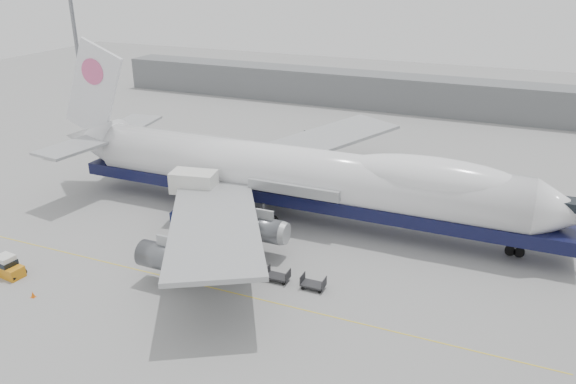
% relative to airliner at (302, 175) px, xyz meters
% --- Properties ---
extents(ground, '(260.00, 260.00, 0.00)m').
position_rel_airliner_xyz_m(ground, '(-0.64, -12.00, -5.62)').
color(ground, gray).
rests_on(ground, ground).
extents(apron_line, '(60.00, 0.15, 0.01)m').
position_rel_airliner_xyz_m(apron_line, '(-0.64, -18.00, -5.62)').
color(apron_line, gold).
rests_on(apron_line, ground).
extents(hangar, '(110.00, 8.00, 7.00)m').
position_rel_airliner_xyz_m(hangar, '(-10.64, 58.00, -2.12)').
color(hangar, slate).
rests_on(hangar, ground).
extents(floodlight_mast, '(2.40, 2.40, 25.43)m').
position_rel_airliner_xyz_m(floodlight_mast, '(-42.64, 12.00, 8.64)').
color(floodlight_mast, slate).
rests_on(floodlight_mast, ground).
extents(airliner, '(67.00, 55.30, 19.98)m').
position_rel_airliner_xyz_m(airliner, '(0.00, 0.00, 0.00)').
color(airliner, white).
rests_on(airliner, ground).
extents(catering_truck, '(6.06, 4.65, 6.25)m').
position_rel_airliner_xyz_m(catering_truck, '(-11.40, -5.54, -2.16)').
color(catering_truck, '#19214C').
rests_on(catering_truck, ground).
extents(baggage_tug, '(3.12, 1.92, 2.16)m').
position_rel_airliner_xyz_m(baggage_tug, '(-21.83, -23.86, -4.67)').
color(baggage_tug, orange).
rests_on(baggage_tug, ground).
extents(traffic_cone, '(0.41, 0.41, 0.60)m').
position_rel_airliner_xyz_m(traffic_cone, '(-16.63, -25.90, -5.34)').
color(traffic_cone, '#E75F0C').
rests_on(traffic_cone, ground).
extents(dolly_0, '(2.30, 1.35, 1.30)m').
position_rel_airliner_xyz_m(dolly_0, '(-7.90, -14.34, -5.09)').
color(dolly_0, '#2D2D30').
rests_on(dolly_0, ground).
extents(dolly_1, '(2.30, 1.35, 1.30)m').
position_rel_airliner_xyz_m(dolly_1, '(-4.19, -14.34, -5.09)').
color(dolly_1, '#2D2D30').
rests_on(dolly_1, ground).
extents(dolly_2, '(2.30, 1.35, 1.30)m').
position_rel_airliner_xyz_m(dolly_2, '(-0.49, -14.34, -5.09)').
color(dolly_2, '#2D2D30').
rests_on(dolly_2, ground).
extents(dolly_3, '(2.30, 1.35, 1.30)m').
position_rel_airliner_xyz_m(dolly_3, '(3.22, -14.34, -5.09)').
color(dolly_3, '#2D2D30').
rests_on(dolly_3, ground).
extents(dolly_4, '(2.30, 1.35, 1.30)m').
position_rel_airliner_xyz_m(dolly_4, '(6.93, -14.34, -5.09)').
color(dolly_4, '#2D2D30').
rests_on(dolly_4, ground).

